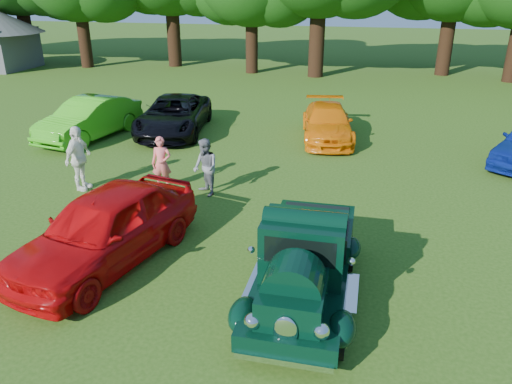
% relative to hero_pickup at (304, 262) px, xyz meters
% --- Properties ---
extents(ground, '(120.00, 120.00, 0.00)m').
position_rel_hero_pickup_xyz_m(ground, '(-1.52, 0.52, -0.73)').
color(ground, '#2B4F12').
rests_on(ground, ground).
extents(hero_pickup, '(2.02, 4.34, 1.69)m').
position_rel_hero_pickup_xyz_m(hero_pickup, '(0.00, 0.00, 0.00)').
color(hero_pickup, black).
rests_on(hero_pickup, ground).
extents(red_convertible, '(2.85, 4.90, 1.57)m').
position_rel_hero_pickup_xyz_m(red_convertible, '(-4.14, 0.33, 0.05)').
color(red_convertible, '#BC0809').
rests_on(red_convertible, ground).
extents(back_car_lime, '(2.36, 4.67, 1.47)m').
position_rel_hero_pickup_xyz_m(back_car_lime, '(-9.16, 8.36, 0.00)').
color(back_car_lime, green).
rests_on(back_car_lime, ground).
extents(back_car_black, '(3.02, 5.24, 1.37)m').
position_rel_hero_pickup_xyz_m(back_car_black, '(-6.39, 9.73, -0.05)').
color(back_car_black, black).
rests_on(back_car_black, ground).
extents(back_car_orange, '(2.40, 4.50, 1.24)m').
position_rel_hero_pickup_xyz_m(back_car_orange, '(-0.57, 10.18, -0.11)').
color(back_car_orange, orange).
rests_on(back_car_orange, ground).
extents(spectator_pink, '(0.61, 0.46, 1.51)m').
position_rel_hero_pickup_xyz_m(spectator_pink, '(-4.60, 4.33, 0.02)').
color(spectator_pink, '#EF6263').
rests_on(spectator_pink, ground).
extents(spectator_grey, '(0.96, 0.96, 1.57)m').
position_rel_hero_pickup_xyz_m(spectator_grey, '(-3.27, 4.19, 0.05)').
color(spectator_grey, slate).
rests_on(spectator_grey, ground).
extents(spectator_white, '(0.49, 1.09, 1.82)m').
position_rel_hero_pickup_xyz_m(spectator_white, '(-6.80, 3.76, 0.18)').
color(spectator_white, white).
rests_on(spectator_white, ground).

